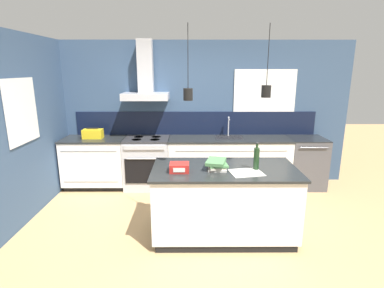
% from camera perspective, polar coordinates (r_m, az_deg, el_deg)
% --- Properties ---
extents(ground_plane, '(16.00, 16.00, 0.00)m').
position_cam_1_polar(ground_plane, '(4.08, 1.23, -16.97)').
color(ground_plane, tan).
rests_on(ground_plane, ground).
extents(wall_back, '(5.60, 2.10, 2.60)m').
position_cam_1_polar(wall_back, '(5.54, 0.21, 6.35)').
color(wall_back, '#354C6B').
rests_on(wall_back, ground_plane).
extents(wall_left, '(0.08, 3.80, 2.60)m').
position_cam_1_polar(wall_left, '(4.86, -28.96, 2.86)').
color(wall_left, '#354C6B').
rests_on(wall_left, ground_plane).
extents(counter_run_left, '(1.10, 0.64, 0.91)m').
position_cam_1_polar(counter_run_left, '(5.70, -17.88, -3.33)').
color(counter_run_left, black).
rests_on(counter_run_left, ground_plane).
extents(counter_run_sink, '(2.16, 0.64, 1.27)m').
position_cam_1_polar(counter_run_sink, '(5.48, 6.99, -3.43)').
color(counter_run_sink, black).
rests_on(counter_run_sink, ground_plane).
extents(oven_range, '(0.80, 0.66, 0.91)m').
position_cam_1_polar(oven_range, '(5.49, -8.48, -3.53)').
color(oven_range, '#B5B5BA').
rests_on(oven_range, ground_plane).
extents(dishwasher, '(0.64, 0.65, 0.91)m').
position_cam_1_polar(dishwasher, '(5.82, 20.72, -3.28)').
color(dishwasher, '#4C4C51').
rests_on(dishwasher, ground_plane).
extents(kitchen_island, '(1.80, 0.92, 0.91)m').
position_cam_1_polar(kitchen_island, '(3.91, 6.07, -10.86)').
color(kitchen_island, black).
rests_on(kitchen_island, ground_plane).
extents(bottle_on_island, '(0.07, 0.07, 0.34)m').
position_cam_1_polar(bottle_on_island, '(3.71, 12.17, -2.67)').
color(bottle_on_island, '#193319').
rests_on(bottle_on_island, kitchen_island).
extents(book_stack, '(0.29, 0.35, 0.11)m').
position_cam_1_polar(book_stack, '(3.69, 4.72, -3.89)').
color(book_stack, silver).
rests_on(book_stack, kitchen_island).
extents(red_supply_box, '(0.23, 0.20, 0.10)m').
position_cam_1_polar(red_supply_box, '(3.60, -2.41, -4.48)').
color(red_supply_box, red).
rests_on(red_supply_box, kitchen_island).
extents(paper_pile, '(0.42, 0.36, 0.01)m').
position_cam_1_polar(paper_pile, '(3.62, 10.33, -5.38)').
color(paper_pile, silver).
rests_on(paper_pile, kitchen_island).
extents(yellow_toolbox, '(0.34, 0.18, 0.19)m').
position_cam_1_polar(yellow_toolbox, '(5.57, -18.37, 1.86)').
color(yellow_toolbox, gold).
rests_on(yellow_toolbox, counter_run_left).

